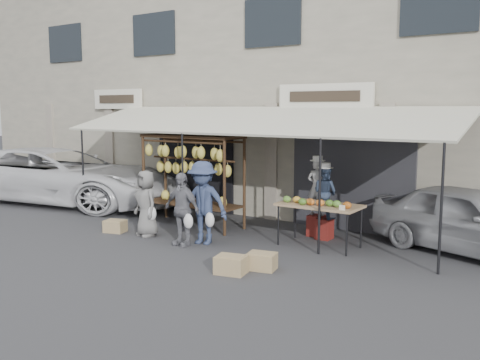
# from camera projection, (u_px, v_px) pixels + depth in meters

# --- Properties ---
(ground_plane) EXTENTS (90.00, 90.00, 0.00)m
(ground_plane) POSITION_uv_depth(u_px,v_px,m) (184.00, 248.00, 11.06)
(ground_plane) COLOR #2D2D30
(shophouse) EXTENTS (24.00, 6.15, 7.30)m
(shophouse) POSITION_uv_depth(u_px,v_px,m) (324.00, 82.00, 15.90)
(shophouse) COLOR #AAA18A
(shophouse) RESTS_ON ground_plane
(awning) EXTENTS (10.00, 2.35, 2.92)m
(awning) POSITION_uv_depth(u_px,v_px,m) (246.00, 121.00, 12.58)
(awning) COLOR beige
(awning) RESTS_ON ground_plane
(banana_rack) EXTENTS (2.60, 0.90, 2.24)m
(banana_rack) POSITION_uv_depth(u_px,v_px,m) (191.00, 163.00, 12.92)
(banana_rack) COLOR #302013
(banana_rack) RESTS_ON ground_plane
(produce_table) EXTENTS (1.70, 0.90, 1.04)m
(produce_table) POSITION_uv_depth(u_px,v_px,m) (319.00, 206.00, 11.04)
(produce_table) COLOR tan
(produce_table) RESTS_ON ground_plane
(vendor_left) EXTENTS (0.48, 0.33, 1.27)m
(vendor_left) POSITION_uv_depth(u_px,v_px,m) (317.00, 187.00, 11.96)
(vendor_left) COLOR #9C9C9C
(vendor_left) RESTS_ON stool_left
(vendor_right) EXTENTS (0.65, 0.55, 1.16)m
(vendor_right) POSITION_uv_depth(u_px,v_px,m) (325.00, 193.00, 11.69)
(vendor_right) COLOR #2B3952
(vendor_right) RESTS_ON stool_right
(customer_left) EXTENTS (0.84, 0.67, 1.49)m
(customer_left) POSITION_uv_depth(u_px,v_px,m) (146.00, 203.00, 12.03)
(customer_left) COLOR slate
(customer_left) RESTS_ON ground_plane
(customer_mid) EXTENTS (0.92, 0.41, 1.55)m
(customer_mid) POSITION_uv_depth(u_px,v_px,m) (182.00, 209.00, 11.21)
(customer_mid) COLOR slate
(customer_mid) RESTS_ON ground_plane
(customer_right) EXTENTS (1.24, 0.86, 1.77)m
(customer_right) POSITION_uv_depth(u_px,v_px,m) (203.00, 203.00, 11.32)
(customer_right) COLOR navy
(customer_right) RESTS_ON ground_plane
(stool_left) EXTENTS (0.39, 0.39, 0.48)m
(stool_left) POSITION_uv_depth(u_px,v_px,m) (316.00, 226.00, 12.08)
(stool_left) COLOR maroon
(stool_left) RESTS_ON ground_plane
(stool_right) EXTENTS (0.41, 0.41, 0.46)m
(stool_right) POSITION_uv_depth(u_px,v_px,m) (324.00, 229.00, 11.80)
(stool_right) COLOR maroon
(stool_right) RESTS_ON ground_plane
(crate_near_a) EXTENTS (0.59, 0.50, 0.31)m
(crate_near_a) POSITION_uv_depth(u_px,v_px,m) (231.00, 265.00, 9.34)
(crate_near_a) COLOR tan
(crate_near_a) RESTS_ON ground_plane
(crate_near_b) EXTENTS (0.57, 0.48, 0.30)m
(crate_near_b) POSITION_uv_depth(u_px,v_px,m) (262.00, 261.00, 9.58)
(crate_near_b) COLOR tan
(crate_near_b) RESTS_ON ground_plane
(crate_far) EXTENTS (0.55, 0.47, 0.28)m
(crate_far) POSITION_uv_depth(u_px,v_px,m) (115.00, 226.00, 12.47)
(crate_far) COLOR tan
(crate_far) RESTS_ON ground_plane
(van) EXTENTS (6.34, 3.74, 2.48)m
(van) POSITION_uv_depth(u_px,v_px,m) (55.00, 162.00, 16.32)
(van) COLOR white
(van) RESTS_ON ground_plane
(sedan) EXTENTS (4.35, 2.81, 1.38)m
(sedan) POSITION_uv_depth(u_px,v_px,m) (472.00, 220.00, 10.50)
(sedan) COLOR #99999E
(sedan) RESTS_ON ground_plane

